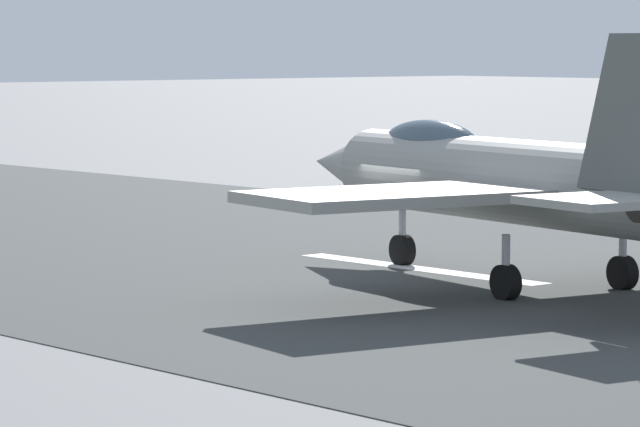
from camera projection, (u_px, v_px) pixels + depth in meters
name	position (u px, v px, depth m)	size (l,w,h in m)	color
ground_plane	(414.00, 269.00, 45.18)	(400.00, 400.00, 0.00)	slate
runway_strip	(414.00, 268.00, 45.17)	(240.00, 26.00, 0.02)	#3B3F3D
fighter_jet	(516.00, 178.00, 41.73)	(16.42, 14.21, 5.62)	#989994
marker_cone_far	(340.00, 192.00, 65.15)	(0.44, 0.44, 0.55)	orange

